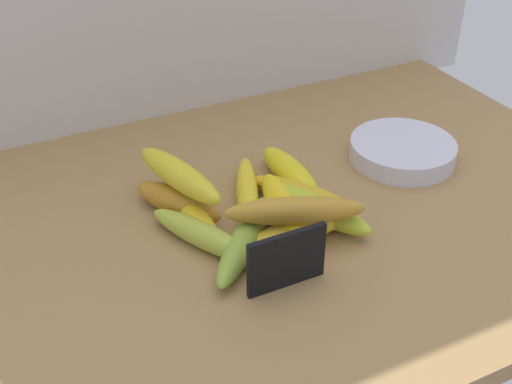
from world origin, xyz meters
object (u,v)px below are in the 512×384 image
banana_6 (193,214)px  banana_9 (290,172)px  banana_0 (247,193)px  banana_4 (178,202)px  chalkboard_sign (286,262)px  banana_2 (283,210)px  banana_11 (295,211)px  banana_7 (245,239)px  banana_5 (299,193)px  banana_8 (315,208)px  fruit_bowl (402,151)px  banana_1 (204,235)px  banana_10 (179,175)px  banana_3 (296,231)px

banana_6 → banana_9: size_ratio=1.10×
banana_0 → banana_4: (-10.57, 1.94, 0.49)cm
chalkboard_sign → banana_2: size_ratio=0.58×
banana_4 → banana_11: (12.32, -13.65, 3.20)cm
banana_7 → banana_9: 18.37cm
banana_5 → banana_11: (-5.39, -8.23, 3.60)cm
banana_4 → banana_5: banana_4 is taller
banana_8 → banana_9: banana_9 is taller
banana_4 → banana_0: bearing=-10.4°
fruit_bowl → banana_8: (-22.13, -8.47, 0.35)cm
banana_7 → banana_11: 8.01cm
banana_0 → banana_6: bearing=-170.6°
banana_7 → banana_0: bearing=62.7°
chalkboard_sign → banana_8: chalkboard_sign is taller
chalkboard_sign → banana_2: bearing=63.2°
banana_1 → chalkboard_sign: bearing=-62.2°
banana_11 → banana_4: bearing=132.1°
chalkboard_sign → banana_4: bearing=108.1°
chalkboard_sign → banana_5: chalkboard_sign is taller
banana_8 → banana_10: (-17.02, 10.90, 4.40)cm
chalkboard_sign → banana_8: size_ratio=0.58×
chalkboard_sign → banana_7: chalkboard_sign is taller
banana_8 → banana_6: bearing=157.7°
banana_5 → banana_11: size_ratio=0.83×
banana_6 → banana_7: 9.76cm
banana_5 → banana_7: (-12.52, -6.95, 0.18)cm
banana_8 → banana_9: 10.20cm
banana_6 → banana_8: 17.99cm
chalkboard_sign → banana_7: 9.14cm
banana_3 → banana_2: bearing=83.6°
banana_10 → banana_0: bearing=-14.1°
banana_6 → banana_9: banana_9 is taller
banana_1 → banana_3: (12.16, -4.78, -0.16)cm
banana_2 → banana_6: bearing=156.7°
banana_2 → banana_8: (4.54, -1.61, -0.13)cm
banana_1 → banana_8: banana_8 is taller
fruit_bowl → banana_10: (-39.15, 2.43, 4.74)cm
banana_2 → banana_9: bearing=55.7°
chalkboard_sign → banana_10: bearing=106.0°
chalkboard_sign → banana_1: size_ratio=0.58×
banana_2 → banana_7: 8.76cm
banana_3 → banana_11: 3.69cm
banana_3 → banana_4: size_ratio=1.02×
banana_1 → banana_6: 5.42cm
chalkboard_sign → banana_3: bearing=52.6°
banana_6 → banana_10: size_ratio=0.95×
fruit_bowl → banana_10: bearing=176.5°
banana_3 → banana_8: size_ratio=0.83×
banana_5 → banana_6: banana_6 is taller
banana_0 → banana_2: banana_2 is taller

